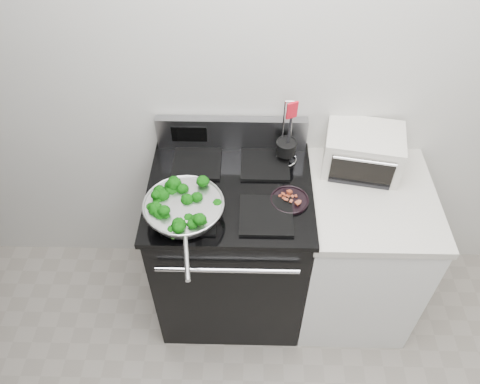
{
  "coord_description": "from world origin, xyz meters",
  "views": [
    {
      "loc": [
        -0.22,
        -0.13,
        2.55
      ],
      "look_at": [
        -0.25,
        1.36,
        0.98
      ],
      "focal_mm": 35.0,
      "sensor_mm": 36.0,
      "label": 1
    }
  ],
  "objects_px": {
    "gas_range": "(231,247)",
    "toaster_oven": "(363,151)",
    "bacon_plate": "(290,198)",
    "skillet": "(184,209)",
    "utensil_holder": "(286,150)"
  },
  "relations": [
    {
      "from": "skillet",
      "to": "utensil_holder",
      "type": "bearing_deg",
      "value": 31.38
    },
    {
      "from": "skillet",
      "to": "toaster_oven",
      "type": "relative_size",
      "value": 1.39
    },
    {
      "from": "gas_range",
      "to": "skillet",
      "type": "bearing_deg",
      "value": -136.07
    },
    {
      "from": "bacon_plate",
      "to": "toaster_oven",
      "type": "distance_m",
      "value": 0.46
    },
    {
      "from": "gas_range",
      "to": "bacon_plate",
      "type": "bearing_deg",
      "value": -15.53
    },
    {
      "from": "bacon_plate",
      "to": "gas_range",
      "type": "bearing_deg",
      "value": 164.47
    },
    {
      "from": "bacon_plate",
      "to": "toaster_oven",
      "type": "height_order",
      "value": "toaster_oven"
    },
    {
      "from": "skillet",
      "to": "toaster_oven",
      "type": "distance_m",
      "value": 0.93
    },
    {
      "from": "gas_range",
      "to": "bacon_plate",
      "type": "distance_m",
      "value": 0.56
    },
    {
      "from": "gas_range",
      "to": "toaster_oven",
      "type": "relative_size",
      "value": 2.75
    },
    {
      "from": "gas_range",
      "to": "toaster_oven",
      "type": "distance_m",
      "value": 0.86
    },
    {
      "from": "utensil_holder",
      "to": "toaster_oven",
      "type": "height_order",
      "value": "utensil_holder"
    },
    {
      "from": "skillet",
      "to": "utensil_holder",
      "type": "distance_m",
      "value": 0.61
    },
    {
      "from": "skillet",
      "to": "bacon_plate",
      "type": "height_order",
      "value": "skillet"
    },
    {
      "from": "gas_range",
      "to": "utensil_holder",
      "type": "relative_size",
      "value": 3.15
    }
  ]
}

